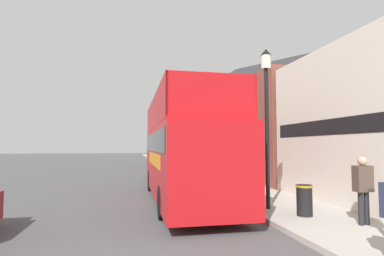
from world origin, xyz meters
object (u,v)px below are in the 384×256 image
object	(u,v)px
pedestrian_second	(363,184)
lamp_post_nearest	(267,99)
lamp_post_second	(199,125)
tour_bus	(183,155)
litter_bin	(304,199)
parked_car_ahead_of_bus	(170,170)

from	to	relation	value
pedestrian_second	lamp_post_nearest	bearing A→B (deg)	122.21
lamp_post_nearest	lamp_post_second	world-z (taller)	lamp_post_nearest
tour_bus	lamp_post_nearest	bearing A→B (deg)	-50.44
tour_bus	lamp_post_second	distance (m)	5.96
litter_bin	lamp_post_nearest	bearing A→B (deg)	117.66
tour_bus	litter_bin	size ratio (longest dim) A/B	10.79
pedestrian_second	lamp_post_nearest	size ratio (longest dim) A/B	0.33
litter_bin	parked_car_ahead_of_bus	bearing A→B (deg)	102.66
pedestrian_second	tour_bus	bearing A→B (deg)	125.76
pedestrian_second	lamp_post_second	xyz separation A→B (m)	(-1.72, 10.54, 2.23)
tour_bus	lamp_post_nearest	xyz separation A→B (m)	(2.24, -2.82, 1.89)
lamp_post_second	pedestrian_second	bearing A→B (deg)	-80.72
lamp_post_second	parked_car_ahead_of_bus	bearing A→B (deg)	138.84
tour_bus	lamp_post_nearest	distance (m)	4.06
pedestrian_second	lamp_post_second	bearing A→B (deg)	99.28
litter_bin	lamp_post_second	bearing A→B (deg)	95.09
parked_car_ahead_of_bus	pedestrian_second	bearing A→B (deg)	-77.93
pedestrian_second	lamp_post_nearest	world-z (taller)	lamp_post_nearest
parked_car_ahead_of_bus	lamp_post_second	size ratio (longest dim) A/B	0.94
parked_car_ahead_of_bus	litter_bin	size ratio (longest dim) A/B	5.06
parked_car_ahead_of_bus	lamp_post_nearest	bearing A→B (deg)	-82.63
parked_car_ahead_of_bus	litter_bin	world-z (taller)	parked_car_ahead_of_bus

